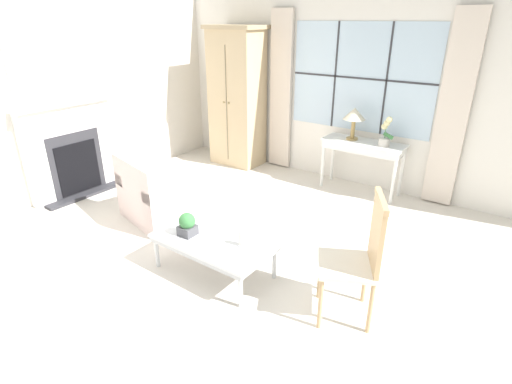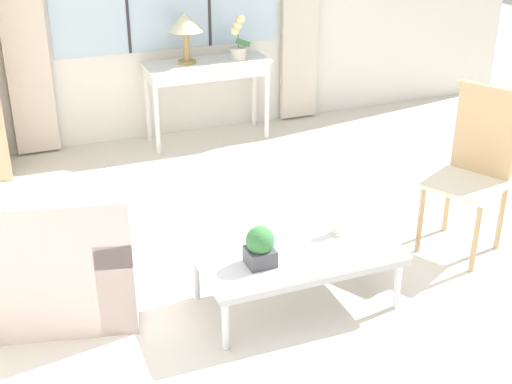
# 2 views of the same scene
# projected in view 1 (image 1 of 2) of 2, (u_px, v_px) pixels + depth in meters

# --- Properties ---
(ground_plane) EXTENTS (14.00, 14.00, 0.00)m
(ground_plane) POSITION_uv_depth(u_px,v_px,m) (221.00, 277.00, 3.81)
(ground_plane) COLOR silver
(wall_back_windowed) EXTENTS (7.20, 0.14, 2.80)m
(wall_back_windowed) POSITION_uv_depth(u_px,v_px,m) (360.00, 87.00, 5.50)
(wall_back_windowed) COLOR silver
(wall_back_windowed) RESTS_ON ground_plane
(wall_left) EXTENTS (0.06, 7.20, 2.80)m
(wall_left) POSITION_uv_depth(u_px,v_px,m) (73.00, 89.00, 5.32)
(wall_left) COLOR silver
(wall_left) RESTS_ON ground_plane
(fireplace) EXTENTS (0.34, 1.30, 2.29)m
(fireplace) POSITION_uv_depth(u_px,v_px,m) (69.00, 141.00, 5.32)
(fireplace) COLOR #2D2D33
(fireplace) RESTS_ON ground_plane
(armoire) EXTENTS (0.88, 0.59, 2.17)m
(armoire) POSITION_uv_depth(u_px,v_px,m) (237.00, 98.00, 6.39)
(armoire) COLOR tan
(armoire) RESTS_ON ground_plane
(console_table) EXTENTS (1.10, 0.40, 0.72)m
(console_table) POSITION_uv_depth(u_px,v_px,m) (363.00, 148.00, 5.46)
(console_table) COLOR white
(console_table) RESTS_ON ground_plane
(table_lamp) EXTENTS (0.30, 0.30, 0.44)m
(table_lamp) POSITION_uv_depth(u_px,v_px,m) (354.00, 115.00, 5.38)
(table_lamp) COLOR #9E7F47
(table_lamp) RESTS_ON console_table
(potted_orchid) EXTENTS (0.19, 0.15, 0.39)m
(potted_orchid) POSITION_uv_depth(u_px,v_px,m) (385.00, 134.00, 5.18)
(potted_orchid) COLOR #BCB7AD
(potted_orchid) RESTS_ON console_table
(armchair_upholstered) EXTENTS (1.07, 1.04, 0.80)m
(armchair_upholstered) POSITION_uv_depth(u_px,v_px,m) (164.00, 197.00, 4.85)
(armchair_upholstered) COLOR beige
(armchair_upholstered) RESTS_ON ground_plane
(side_chair_wooden) EXTENTS (0.60, 0.60, 1.08)m
(side_chair_wooden) POSITION_uv_depth(u_px,v_px,m) (361.00, 253.00, 3.09)
(side_chair_wooden) COLOR beige
(side_chair_wooden) RESTS_ON ground_plane
(coffee_table) EXTENTS (1.14, 0.62, 0.37)m
(coffee_table) POSITION_uv_depth(u_px,v_px,m) (214.00, 243.00, 3.76)
(coffee_table) COLOR silver
(coffee_table) RESTS_ON ground_plane
(potted_plant_small) EXTENTS (0.16, 0.16, 0.23)m
(potted_plant_small) POSITION_uv_depth(u_px,v_px,m) (187.00, 224.00, 3.78)
(potted_plant_small) COLOR #4C4C51
(potted_plant_small) RESTS_ON coffee_table
(pillar_candle) EXTENTS (0.09, 0.09, 0.16)m
(pillar_candle) POSITION_uv_depth(u_px,v_px,m) (242.00, 239.00, 3.61)
(pillar_candle) COLOR silver
(pillar_candle) RESTS_ON coffee_table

